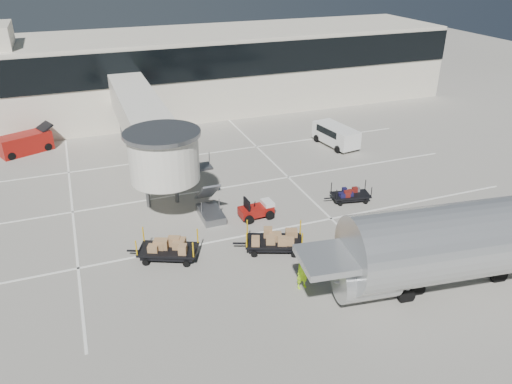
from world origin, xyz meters
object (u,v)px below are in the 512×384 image
at_px(aircraft, 509,235).
at_px(box_cart_far, 168,249).
at_px(box_cart_near, 275,240).
at_px(minivan, 335,134).
at_px(ground_worker, 303,272).
at_px(belt_loader, 26,143).
at_px(suitcase_cart, 350,195).
at_px(baggage_tug, 257,210).

bearing_deg(aircraft, box_cart_far, 160.12).
relative_size(box_cart_near, minivan, 0.84).
height_order(box_cart_far, aircraft, aircraft).
xyz_separation_m(box_cart_near, ground_worker, (-0.02, -3.85, 0.33)).
relative_size(ground_worker, aircraft, 0.10).
bearing_deg(minivan, box_cart_near, -138.40).
xyz_separation_m(box_cart_near, belt_loader, (-14.25, 21.96, 0.18)).
relative_size(suitcase_cart, box_cart_far, 0.81).
distance_m(baggage_tug, belt_loader, 23.12).
xyz_separation_m(ground_worker, aircraft, (10.17, -3.19, 1.87)).
bearing_deg(minivan, belt_loader, 154.46).
distance_m(ground_worker, belt_loader, 29.47).
relative_size(suitcase_cart, box_cart_near, 0.80).
bearing_deg(ground_worker, belt_loader, 112.25).
height_order(box_cart_near, minivan, minivan).
height_order(box_cart_far, belt_loader, belt_loader).
relative_size(suitcase_cart, aircraft, 0.16).
xyz_separation_m(baggage_tug, box_cart_far, (-6.49, -2.80, 0.10)).
distance_m(suitcase_cart, box_cart_near, 8.45).
height_order(baggage_tug, belt_loader, belt_loader).
height_order(baggage_tug, minivan, minivan).
bearing_deg(minivan, box_cart_far, -152.94).
bearing_deg(box_cart_far, ground_worker, -16.29).
bearing_deg(box_cart_near, aircraft, -13.58).
relative_size(box_cart_near, aircraft, 0.21).
relative_size(suitcase_cart, belt_loader, 0.68).
height_order(box_cart_near, aircraft, aircraft).
bearing_deg(ground_worker, baggage_tug, 80.18).
bearing_deg(minivan, suitcase_cart, -121.57).
bearing_deg(ground_worker, minivan, 50.19).
bearing_deg(box_cart_far, box_cart_near, 12.03).
height_order(suitcase_cart, box_cart_far, box_cart_far).
distance_m(box_cart_near, ground_worker, 3.86).
distance_m(suitcase_cart, belt_loader, 28.17).
xyz_separation_m(suitcase_cart, minivan, (4.26, 10.09, 0.61)).
relative_size(suitcase_cart, minivan, 0.67).
relative_size(minivan, aircraft, 0.25).
height_order(box_cart_near, ground_worker, ground_worker).
distance_m(box_cart_far, belt_loader, 22.22).
distance_m(baggage_tug, suitcase_cart, 7.02).
bearing_deg(aircraft, suitcase_cart, 111.11).
bearing_deg(ground_worker, box_cart_near, 83.06).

